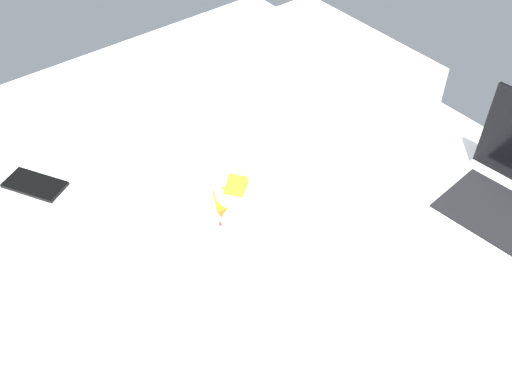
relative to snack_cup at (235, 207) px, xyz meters
The scene contains 4 objects.
bed_mattress 16.22cm from the snack_cup, ahead, with size 180.00×140.00×18.00cm, color white.
snack_cup is the anchor object (origin of this frame).
cell_phone 48.16cm from the snack_cup, 143.41° to the right, with size 6.80×14.00×0.80cm, color black.
pillow 54.95cm from the snack_cup, 118.15° to the left, with size 52.00×36.00×13.00cm, color white.
Camera 1 is at (62.16, -48.89, 109.52)cm, focal length 40.91 mm.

